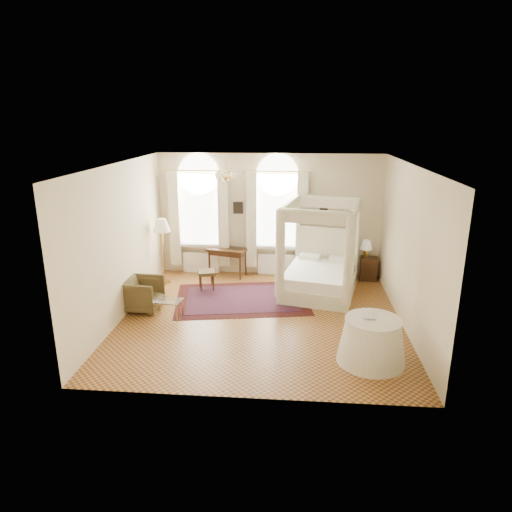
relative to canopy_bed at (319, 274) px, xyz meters
The scene contains 18 objects.
ground 2.10m from the canopy_bed, 130.54° to the right, with size 6.00×6.00×0.00m, color #AC6932.
room_walls 2.51m from the canopy_bed, 130.54° to the right, with size 6.00×6.00×6.00m.
window_left 3.62m from the canopy_bed, 157.69° to the left, with size 1.62×0.27×3.29m.
window_right 1.99m from the canopy_bed, 130.38° to the left, with size 1.62×0.27×3.29m.
chandelier 3.28m from the canopy_bed, behind, with size 0.51×0.45×0.50m.
wall_pictures 2.33m from the canopy_bed, 131.08° to the left, with size 2.54×0.03×0.39m.
canopy_bed is the anchor object (origin of this frame).
nightstand 1.80m from the canopy_bed, 39.93° to the left, with size 0.43×0.39×0.62m, color #38220F.
nightstand_lamp 1.82m from the canopy_bed, 43.73° to the left, with size 0.31×0.31×0.45m.
writing_desk 2.71m from the canopy_bed, 154.84° to the left, with size 1.14×0.79×0.78m.
laptop 2.52m from the canopy_bed, 152.62° to the left, with size 0.34×0.22×0.03m, color black.
stool 2.84m from the canopy_bed, behind, with size 0.52×0.52×0.48m.
armchair 4.25m from the canopy_bed, 161.46° to the right, with size 0.81×0.83×0.75m, color #483B1F.
coffee_table 3.75m from the canopy_bed, 152.79° to the right, with size 0.64×0.48×0.41m.
floor_lamp 4.16m from the canopy_bed, behind, with size 0.44×0.44×1.72m.
oriental_rug 2.01m from the canopy_bed, 163.98° to the right, with size 3.44×2.72×0.01m.
side_table 3.34m from the canopy_bed, 76.64° to the right, with size 1.21×1.21×0.83m.
book 3.21m from the canopy_bed, 79.26° to the right, with size 0.22×0.29×0.03m, color black.
Camera 1 is at (0.67, -9.12, 4.19)m, focal length 32.00 mm.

